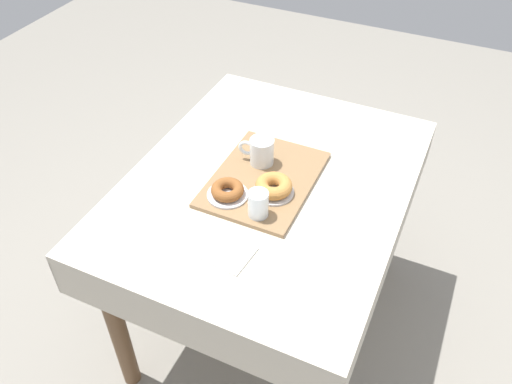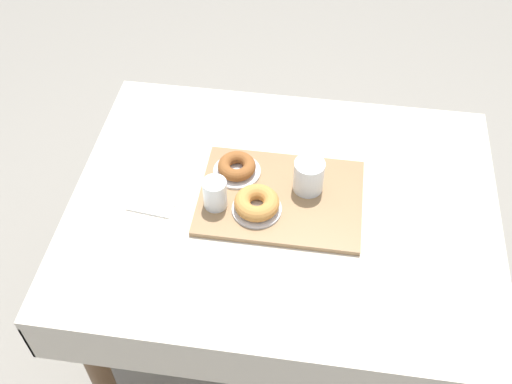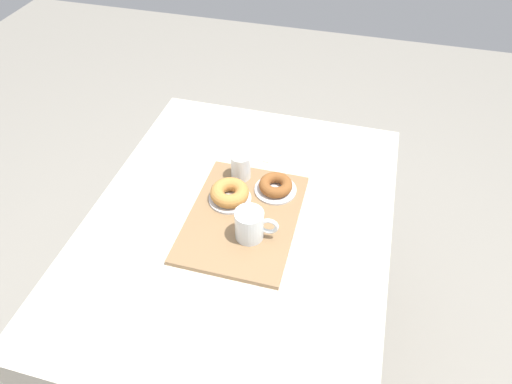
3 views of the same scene
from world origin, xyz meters
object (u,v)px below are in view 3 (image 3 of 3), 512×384
(tea_mug_left, at_px, (250,225))
(sugar_donut_right, at_px, (230,193))
(water_glass_near, at_px, (241,167))
(sugar_donut_left, at_px, (276,185))
(dining_table, at_px, (239,247))
(serving_tray, at_px, (243,218))
(donut_plate_right, at_px, (230,198))
(donut_plate_left, at_px, (275,190))
(paper_napkin, at_px, (258,148))

(tea_mug_left, bearing_deg, sugar_donut_right, 38.50)
(water_glass_near, relative_size, sugar_donut_left, 0.82)
(dining_table, relative_size, water_glass_near, 13.27)
(serving_tray, relative_size, donut_plate_right, 3.30)
(donut_plate_left, bearing_deg, paper_napkin, 28.27)
(tea_mug_left, bearing_deg, paper_napkin, 11.67)
(donut_plate_left, bearing_deg, water_glass_near, 73.46)
(serving_tray, relative_size, sugar_donut_right, 3.66)
(dining_table, bearing_deg, paper_napkin, 4.72)
(water_glass_near, bearing_deg, dining_table, -166.91)
(donut_plate_right, bearing_deg, tea_mug_left, -141.50)
(water_glass_near, xyz_separation_m, donut_plate_left, (-0.04, -0.12, -0.03))
(donut_plate_left, bearing_deg, sugar_donut_left, 0.00)
(paper_napkin, bearing_deg, donut_plate_right, 176.69)
(tea_mug_left, distance_m, paper_napkin, 0.42)
(water_glass_near, bearing_deg, donut_plate_left, -106.54)
(tea_mug_left, bearing_deg, sugar_donut_left, -7.70)
(tea_mug_left, distance_m, donut_plate_right, 0.17)
(paper_napkin, bearing_deg, serving_tray, -172.82)
(sugar_donut_left, distance_m, paper_napkin, 0.24)
(dining_table, distance_m, tea_mug_left, 0.20)
(paper_napkin, bearing_deg, dining_table, -175.28)
(tea_mug_left, height_order, sugar_donut_right, tea_mug_left)
(dining_table, distance_m, donut_plate_left, 0.22)
(dining_table, height_order, sugar_donut_right, sugar_donut_right)
(dining_table, relative_size, tea_mug_left, 9.25)
(tea_mug_left, distance_m, sugar_donut_left, 0.20)
(dining_table, xyz_separation_m, donut_plate_right, (0.07, 0.04, 0.14))
(dining_table, height_order, tea_mug_left, tea_mug_left)
(sugar_donut_right, height_order, paper_napkin, sugar_donut_right)
(water_glass_near, relative_size, paper_napkin, 0.70)
(donut_plate_left, relative_size, sugar_donut_right, 1.11)
(sugar_donut_right, bearing_deg, water_glass_near, -1.89)
(serving_tray, height_order, donut_plate_left, donut_plate_left)
(donut_plate_right, bearing_deg, water_glass_near, -1.89)
(serving_tray, relative_size, donut_plate_left, 3.30)
(serving_tray, xyz_separation_m, paper_napkin, (0.34, 0.04, -0.00))
(serving_tray, distance_m, tea_mug_left, 0.10)
(dining_table, distance_m, donut_plate_right, 0.16)
(donut_plate_left, distance_m, paper_napkin, 0.23)
(tea_mug_left, relative_size, sugar_donut_right, 1.04)
(serving_tray, distance_m, sugar_donut_right, 0.09)
(dining_table, xyz_separation_m, donut_plate_left, (0.14, -0.08, 0.14))
(paper_napkin, bearing_deg, water_glass_near, 175.76)
(serving_tray, distance_m, water_glass_near, 0.18)
(sugar_donut_right, bearing_deg, serving_tray, -134.13)
(tea_mug_left, distance_m, water_glass_near, 0.25)
(sugar_donut_left, xyz_separation_m, sugar_donut_right, (-0.07, 0.13, 0.00))
(tea_mug_left, height_order, paper_napkin, tea_mug_left)
(donut_plate_left, height_order, sugar_donut_left, sugar_donut_left)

